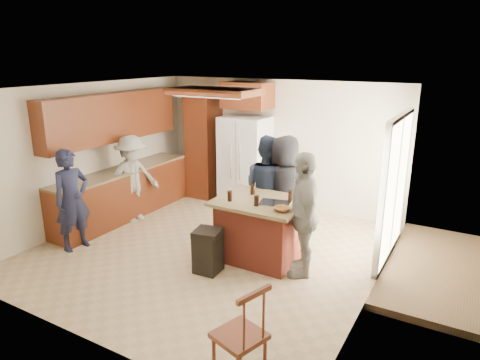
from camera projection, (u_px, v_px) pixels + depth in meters
The scene contains 12 objects.
person_front_left at pixel (72, 200), 6.59m from camera, with size 0.58×0.43×1.60m, color #1B1E37.
person_behind_left at pixel (268, 188), 6.93m from camera, with size 0.85×0.52×1.75m, color #1C2438.
person_behind_right at pixel (284, 190), 6.78m from camera, with size 0.86×0.56×1.77m, color black.
person_side_right at pixel (303, 214), 5.80m from camera, with size 1.02×0.52×1.75m, color gray.
person_counter at pixel (133, 179), 7.74m from camera, with size 1.02×0.48×1.58m, color gray.
left_cabinetry at pixel (120, 167), 7.87m from camera, with size 0.64×3.00×2.30m.
back_wall_units at pixel (214, 134), 8.81m from camera, with size 1.80×0.60×2.45m.
refrigerator at pixel (245, 162), 8.51m from camera, with size 0.90×0.76×1.80m.
kitchen_island at pixel (260, 229), 6.32m from camera, with size 1.28×1.03×0.93m.
island_items at pixel (270, 202), 5.99m from camera, with size 0.99×0.62×0.15m.
trash_bin at pixel (208, 251), 5.99m from camera, with size 0.42×0.42×0.63m.
spindle_chair at pixel (241, 336), 3.95m from camera, with size 0.53×0.53×0.99m.
Camera 1 is at (3.47, -5.10, 2.97)m, focal length 32.00 mm.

